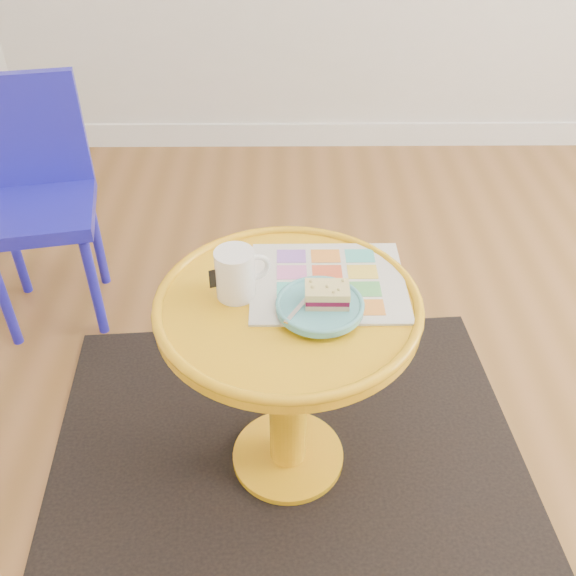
{
  "coord_description": "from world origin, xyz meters",
  "views": [
    {
      "loc": [
        -0.68,
        -1.07,
        1.48
      ],
      "look_at": [
        -0.67,
        0.03,
        0.61
      ],
      "focal_mm": 40.0,
      "sensor_mm": 36.0,
      "label": 1
    }
  ],
  "objects_px": {
    "chair": "(35,188)",
    "mug": "(236,272)",
    "side_table": "(288,354)",
    "newspaper": "(328,282)",
    "plate": "(320,306)"
  },
  "relations": [
    {
      "from": "side_table",
      "to": "newspaper",
      "type": "height_order",
      "value": "newspaper"
    },
    {
      "from": "side_table",
      "to": "chair",
      "type": "distance_m",
      "value": 1.07
    },
    {
      "from": "side_table",
      "to": "chair",
      "type": "bearing_deg",
      "value": 138.48
    },
    {
      "from": "mug",
      "to": "chair",
      "type": "bearing_deg",
      "value": 115.33
    },
    {
      "from": "newspaper",
      "to": "mug",
      "type": "distance_m",
      "value": 0.22
    },
    {
      "from": "newspaper",
      "to": "chair",
      "type": "bearing_deg",
      "value": 144.24
    },
    {
      "from": "chair",
      "to": "mug",
      "type": "relative_size",
      "value": 6.42
    },
    {
      "from": "plate",
      "to": "chair",
      "type": "bearing_deg",
      "value": 139.28
    },
    {
      "from": "side_table",
      "to": "mug",
      "type": "distance_m",
      "value": 0.25
    },
    {
      "from": "newspaper",
      "to": "plate",
      "type": "height_order",
      "value": "plate"
    },
    {
      "from": "chair",
      "to": "plate",
      "type": "relative_size",
      "value": 4.17
    },
    {
      "from": "side_table",
      "to": "mug",
      "type": "bearing_deg",
      "value": 165.73
    },
    {
      "from": "mug",
      "to": "newspaper",
      "type": "bearing_deg",
      "value": -9.07
    },
    {
      "from": "side_table",
      "to": "mug",
      "type": "relative_size",
      "value": 4.82
    },
    {
      "from": "side_table",
      "to": "plate",
      "type": "relative_size",
      "value": 3.13
    }
  ]
}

